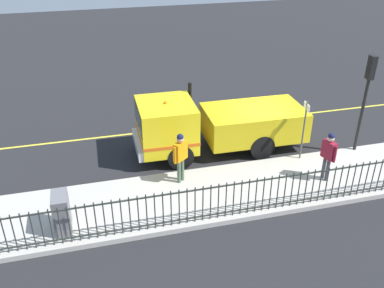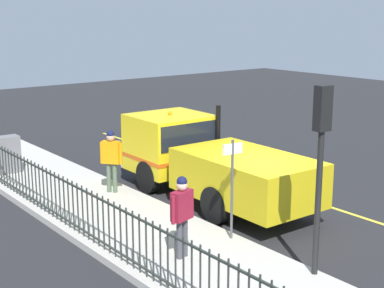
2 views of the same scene
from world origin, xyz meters
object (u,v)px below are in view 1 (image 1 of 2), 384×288
Objects in this scene: work_truck at (207,123)px; pedestrian_distant at (329,152)px; worker_standing at (180,153)px; street_sign at (304,123)px; traffic_cone at (176,125)px; traffic_light_near at (368,85)px; utility_cabinet at (62,213)px.

work_truck is 4.58m from pedestrian_distant.
street_sign is at bearing -33.79° from worker_standing.
street_sign reaches higher than traffic_cone.
work_truck is 3.58m from street_sign.
traffic_light_near reaches higher than worker_standing.
traffic_light_near is at bearing 100.74° from utility_cabinet.
utility_cabinet is (3.66, -5.38, -0.44)m from work_truck.
worker_standing is 4.94m from pedestrian_distant.
utility_cabinet is (2.07, -10.89, -2.06)m from traffic_light_near.
worker_standing is at bearing 144.59° from work_truck.
work_truck is 1.78× the size of traffic_light_near.
traffic_cone is (-4.06, 0.73, -0.99)m from worker_standing.
work_truck is 6.52m from utility_cabinet.
pedestrian_distant reaches higher than traffic_cone.
utility_cabinet is (1.60, -3.85, -0.51)m from worker_standing.
street_sign is (-1.51, -0.15, 0.35)m from pedestrian_distant.
work_truck is at bearing 78.61° from traffic_light_near.
traffic_cone is at bearing -133.00° from street_sign.
traffic_light_near reaches higher than work_truck.
street_sign reaches higher than utility_cabinet.
street_sign is (-0.39, 4.67, 0.33)m from worker_standing.
street_sign reaches higher than worker_standing.
traffic_light_near is at bearing -105.02° from work_truck.
utility_cabinet is at bearing 164.02° from worker_standing.
work_truck is 3.75× the size of pedestrian_distant.
worker_standing is 4.24m from traffic_cone.
pedestrian_distant is at bearing 5.52° from street_sign.
work_truck reaches higher than worker_standing.
traffic_cone is at bearing -155.30° from pedestrian_distant.
utility_cabinet is at bearing 125.34° from work_truck.
utility_cabinet is 0.52× the size of street_sign.
traffic_light_near is 1.62× the size of street_sign.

